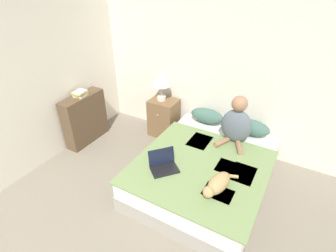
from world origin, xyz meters
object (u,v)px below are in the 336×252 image
(cat_tabby, at_px, (218,184))
(table_lamp, at_px, (161,80))
(bookshelf, at_px, (85,119))
(book_stack_top, at_px, (80,93))
(nightstand, at_px, (164,118))
(pillow_near, at_px, (207,116))
(bed, at_px, (205,171))
(laptop_open, at_px, (163,165))
(pillow_far, at_px, (251,127))
(person_sitting, at_px, (236,123))

(cat_tabby, distance_m, table_lamp, 1.97)
(bookshelf, relative_size, book_stack_top, 3.59)
(nightstand, relative_size, bookshelf, 0.80)
(pillow_near, distance_m, table_lamp, 0.90)
(bed, relative_size, table_lamp, 4.04)
(cat_tabby, distance_m, laptop_open, 0.69)
(pillow_far, relative_size, table_lamp, 1.08)
(table_lamp, bearing_deg, book_stack_top, -141.11)
(bookshelf, xyz_separation_m, book_stack_top, (0.00, -0.00, 0.45))
(cat_tabby, height_order, bookshelf, bookshelf)
(bed, height_order, laptop_open, laptop_open)
(person_sitting, relative_size, laptop_open, 1.67)
(pillow_far, height_order, table_lamp, table_lamp)
(pillow_near, xyz_separation_m, cat_tabby, (0.66, -1.30, -0.02))
(bed, height_order, cat_tabby, cat_tabby)
(person_sitting, bearing_deg, book_stack_top, -166.87)
(person_sitting, height_order, nightstand, person_sitting)
(pillow_far, height_order, laptop_open, same)
(person_sitting, bearing_deg, bed, -109.47)
(pillow_near, xyz_separation_m, nightstand, (-0.75, -0.04, -0.22))
(nightstand, distance_m, table_lamp, 0.67)
(nightstand, bearing_deg, bookshelf, -142.25)
(table_lamp, bearing_deg, pillow_far, 1.63)
(bed, distance_m, pillow_near, 0.95)
(cat_tabby, relative_size, table_lamp, 1.17)
(bed, distance_m, bookshelf, 2.11)
(pillow_near, xyz_separation_m, bookshelf, (-1.76, -0.82, -0.14))
(cat_tabby, distance_m, bookshelf, 2.47)
(nightstand, distance_m, bookshelf, 1.28)
(person_sitting, relative_size, bookshelf, 0.85)
(pillow_near, bearing_deg, bookshelf, -154.93)
(nightstand, bearing_deg, bed, -35.73)
(bed, bearing_deg, pillow_far, 67.62)
(pillow_far, distance_m, laptop_open, 1.45)
(laptop_open, xyz_separation_m, nightstand, (-0.72, 1.23, -0.16))
(bed, bearing_deg, person_sitting, 70.53)
(laptop_open, bearing_deg, book_stack_top, 116.41)
(bed, height_order, table_lamp, table_lamp)
(pillow_near, distance_m, pillow_far, 0.68)
(nightstand, height_order, book_stack_top, book_stack_top)
(table_lamp, relative_size, bookshelf, 0.60)
(bed, bearing_deg, table_lamp, 145.26)
(pillow_far, xyz_separation_m, book_stack_top, (-2.44, -0.83, 0.30))
(person_sitting, xyz_separation_m, table_lamp, (-1.32, 0.25, 0.27))
(pillow_far, distance_m, nightstand, 1.45)
(table_lamp, bearing_deg, bed, -34.74)
(pillow_far, bearing_deg, laptop_open, -119.21)
(book_stack_top, bearing_deg, laptop_open, -14.28)
(person_sitting, bearing_deg, pillow_near, 151.01)
(laptop_open, bearing_deg, pillow_far, 11.48)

